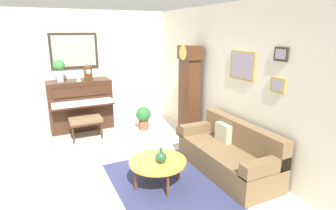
{
  "coord_description": "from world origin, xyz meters",
  "views": [
    {
      "loc": [
        4.41,
        -0.84,
        2.33
      ],
      "look_at": [
        -0.03,
        1.31,
        0.98
      ],
      "focal_mm": 29.44,
      "sensor_mm": 36.0,
      "label": 1
    }
  ],
  "objects_px": {
    "grandfather_clock": "(189,95)",
    "mantel_clock": "(88,72)",
    "piano_bench": "(86,121)",
    "potted_plant": "(143,116)",
    "flower_vase": "(59,68)",
    "coffee_table": "(158,162)",
    "green_jug": "(161,157)",
    "teacup": "(79,80)",
    "piano": "(81,105)",
    "couch": "(229,154)"
  },
  "relations": [
    {
      "from": "teacup",
      "to": "piano_bench",
      "type": "bearing_deg",
      "value": -1.08
    },
    {
      "from": "grandfather_clock",
      "to": "potted_plant",
      "type": "relative_size",
      "value": 3.62
    },
    {
      "from": "mantel_clock",
      "to": "couch",
      "type": "bearing_deg",
      "value": 27.17
    },
    {
      "from": "piano_bench",
      "to": "couch",
      "type": "height_order",
      "value": "couch"
    },
    {
      "from": "grandfather_clock",
      "to": "potted_plant",
      "type": "bearing_deg",
      "value": -141.79
    },
    {
      "from": "teacup",
      "to": "potted_plant",
      "type": "bearing_deg",
      "value": 65.52
    },
    {
      "from": "piano",
      "to": "couch",
      "type": "relative_size",
      "value": 0.76
    },
    {
      "from": "flower_vase",
      "to": "mantel_clock",
      "type": "bearing_deg",
      "value": 89.95
    },
    {
      "from": "piano",
      "to": "teacup",
      "type": "xyz_separation_m",
      "value": [
        0.1,
        -0.01,
        0.61
      ]
    },
    {
      "from": "couch",
      "to": "mantel_clock",
      "type": "distance_m",
      "value": 3.81
    },
    {
      "from": "piano",
      "to": "potted_plant",
      "type": "bearing_deg",
      "value": 62.04
    },
    {
      "from": "grandfather_clock",
      "to": "flower_vase",
      "type": "distance_m",
      "value": 2.98
    },
    {
      "from": "piano_bench",
      "to": "teacup",
      "type": "relative_size",
      "value": 6.03
    },
    {
      "from": "grandfather_clock",
      "to": "potted_plant",
      "type": "height_order",
      "value": "grandfather_clock"
    },
    {
      "from": "mantel_clock",
      "to": "flower_vase",
      "type": "xyz_separation_m",
      "value": [
        -0.0,
        -0.63,
        0.14
      ]
    },
    {
      "from": "piano",
      "to": "couch",
      "type": "height_order",
      "value": "piano"
    },
    {
      "from": "potted_plant",
      "to": "piano_bench",
      "type": "bearing_deg",
      "value": -89.33
    },
    {
      "from": "flower_vase",
      "to": "coffee_table",
      "type": "bearing_deg",
      "value": 18.38
    },
    {
      "from": "coffee_table",
      "to": "mantel_clock",
      "type": "bearing_deg",
      "value": -172.44
    },
    {
      "from": "piano",
      "to": "mantel_clock",
      "type": "xyz_separation_m",
      "value": [
        0.0,
        0.23,
        0.76
      ]
    },
    {
      "from": "couch",
      "to": "flower_vase",
      "type": "relative_size",
      "value": 3.28
    },
    {
      "from": "coffee_table",
      "to": "flower_vase",
      "type": "distance_m",
      "value": 3.49
    },
    {
      "from": "flower_vase",
      "to": "green_jug",
      "type": "height_order",
      "value": "flower_vase"
    },
    {
      "from": "piano_bench",
      "to": "grandfather_clock",
      "type": "xyz_separation_m",
      "value": [
        0.89,
        2.07,
        0.56
      ]
    },
    {
      "from": "potted_plant",
      "to": "green_jug",
      "type": "bearing_deg",
      "value": -15.0
    },
    {
      "from": "piano_bench",
      "to": "grandfather_clock",
      "type": "distance_m",
      "value": 2.32
    },
    {
      "from": "grandfather_clock",
      "to": "flower_vase",
      "type": "xyz_separation_m",
      "value": [
        -1.62,
        -2.45,
        0.54
      ]
    },
    {
      "from": "couch",
      "to": "flower_vase",
      "type": "xyz_separation_m",
      "value": [
        -3.26,
        -2.3,
        1.19
      ]
    },
    {
      "from": "piano",
      "to": "piano_bench",
      "type": "height_order",
      "value": "piano"
    },
    {
      "from": "grandfather_clock",
      "to": "mantel_clock",
      "type": "height_order",
      "value": "grandfather_clock"
    },
    {
      "from": "coffee_table",
      "to": "green_jug",
      "type": "relative_size",
      "value": 3.67
    },
    {
      "from": "flower_vase",
      "to": "potted_plant",
      "type": "xyz_separation_m",
      "value": [
        0.71,
        1.73,
        -1.18
      ]
    },
    {
      "from": "piano_bench",
      "to": "potted_plant",
      "type": "distance_m",
      "value": 1.36
    },
    {
      "from": "coffee_table",
      "to": "piano",
      "type": "bearing_deg",
      "value": -168.38
    },
    {
      "from": "piano",
      "to": "flower_vase",
      "type": "relative_size",
      "value": 2.48
    },
    {
      "from": "couch",
      "to": "potted_plant",
      "type": "height_order",
      "value": "couch"
    },
    {
      "from": "piano_bench",
      "to": "potted_plant",
      "type": "height_order",
      "value": "potted_plant"
    },
    {
      "from": "teacup",
      "to": "mantel_clock",
      "type": "bearing_deg",
      "value": 111.85
    },
    {
      "from": "grandfather_clock",
      "to": "teacup",
      "type": "relative_size",
      "value": 17.5
    },
    {
      "from": "green_jug",
      "to": "potted_plant",
      "type": "distance_m",
      "value": 2.61
    },
    {
      "from": "coffee_table",
      "to": "mantel_clock",
      "type": "relative_size",
      "value": 2.32
    },
    {
      "from": "piano",
      "to": "piano_bench",
      "type": "bearing_deg",
      "value": -1.57
    },
    {
      "from": "flower_vase",
      "to": "grandfather_clock",
      "type": "bearing_deg",
      "value": 56.55
    },
    {
      "from": "piano",
      "to": "potted_plant",
      "type": "xyz_separation_m",
      "value": [
        0.71,
        1.33,
        -0.28
      ]
    },
    {
      "from": "coffee_table",
      "to": "green_jug",
      "type": "bearing_deg",
      "value": 10.88
    },
    {
      "from": "piano_bench",
      "to": "mantel_clock",
      "type": "xyz_separation_m",
      "value": [
        -0.72,
        0.25,
        0.95
      ]
    },
    {
      "from": "green_jug",
      "to": "potted_plant",
      "type": "bearing_deg",
      "value": 165.0
    },
    {
      "from": "piano",
      "to": "flower_vase",
      "type": "distance_m",
      "value": 0.99
    },
    {
      "from": "couch",
      "to": "teacup",
      "type": "height_order",
      "value": "teacup"
    },
    {
      "from": "grandfather_clock",
      "to": "green_jug",
      "type": "distance_m",
      "value": 2.17
    }
  ]
}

